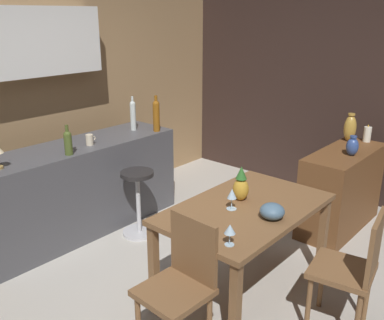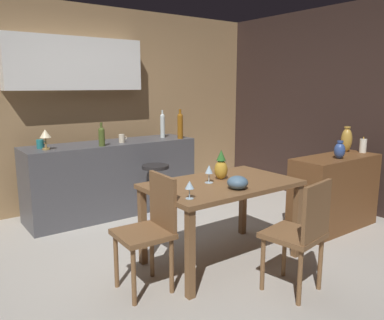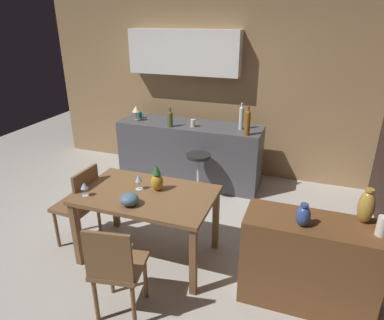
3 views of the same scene
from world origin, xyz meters
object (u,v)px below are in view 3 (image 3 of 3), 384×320
wine_bottle_amber (248,122)px  pillar_candle_tall (382,226)px  cup_teal (139,115)px  fruit_bowl (129,199)px  chair_by_doorway (116,267)px  pineapple_centerpiece (157,179)px  cup_cream (193,123)px  chair_near_window (80,203)px  sideboard_cabinet (308,263)px  wine_bottle_clear (241,117)px  counter_lamp (136,110)px  bar_stool (198,176)px  vase_brass (366,207)px  wine_bottle_olive (170,118)px  dining_table (147,201)px  vase_ceramic_blue (303,216)px  wine_glass_left (139,179)px  wine_glass_right (84,186)px

wine_bottle_amber → pillar_candle_tall: wine_bottle_amber is taller
cup_teal → fruit_bowl: bearing=-64.9°
chair_by_doorway → pillar_candle_tall: bearing=18.9°
pineapple_centerpiece → cup_cream: bearing=96.8°
chair_near_window → pillar_candle_tall: (2.80, -0.09, 0.39)m
fruit_bowl → pillar_candle_tall: pillar_candle_tall is taller
sideboard_cabinet → wine_bottle_amber: size_ratio=2.85×
sideboard_cabinet → pineapple_centerpiece: bearing=171.9°
wine_bottle_clear → counter_lamp: wine_bottle_clear is taller
bar_stool → wine_bottle_clear: bearing=50.3°
wine_bottle_amber → vase_brass: 2.05m
chair_by_doorway → fruit_bowl: chair_by_doorway is taller
cup_teal → counter_lamp: counter_lamp is taller
cup_cream → wine_bottle_olive: bearing=-160.7°
wine_bottle_clear → cup_teal: bearing=178.8°
pineapple_centerpiece → wine_bottle_amber: (0.59, 1.52, 0.23)m
pineapple_centerpiece → wine_bottle_clear: size_ratio=0.75×
chair_near_window → wine_bottle_amber: wine_bottle_amber is taller
cup_cream → dining_table: bearing=-86.0°
vase_ceramic_blue → vase_brass: vase_brass is taller
wine_bottle_olive → pillar_candle_tall: size_ratio=1.48×
wine_glass_left → wine_bottle_olive: bearing=101.5°
wine_glass_right → wine_bottle_clear: wine_bottle_clear is taller
dining_table → wine_bottle_clear: 1.97m
bar_stool → vase_ceramic_blue: size_ratio=3.43×
fruit_bowl → counter_lamp: (-0.97, 1.99, 0.27)m
wine_glass_left → chair_near_window: bearing=-171.0°
wine_bottle_amber → wine_bottle_olive: wine_bottle_amber is taller
chair_by_doorway → wine_glass_right: 0.92m
bar_stool → wine_glass_left: wine_glass_left is taller
sideboard_cabinet → chair_by_doorway: bearing=-154.7°
pillar_candle_tall → vase_ceramic_blue: vase_ceramic_blue is taller
wine_glass_left → vase_brass: bearing=-1.2°
chair_near_window → bar_stool: 1.63m
wine_glass_left → cup_cream: size_ratio=1.53×
bar_stool → pineapple_centerpiece: (-0.03, -1.22, 0.50)m
wine_glass_right → wine_bottle_clear: (1.07, 2.09, 0.23)m
vase_brass → counter_lamp: bearing=149.6°
wine_bottle_olive → wine_glass_left: bearing=-78.5°
chair_by_doorway → fruit_bowl: size_ratio=5.14×
dining_table → counter_lamp: counter_lamp is taller
wine_bottle_olive → vase_ceramic_blue: (1.89, -1.83, -0.11)m
chair_by_doorway → chair_near_window: bearing=139.9°
dining_table → fruit_bowl: bearing=-100.4°
cup_teal → vase_ceramic_blue: bearing=-39.6°
wine_bottle_amber → pillar_candle_tall: 2.23m
sideboard_cabinet → wine_glass_right: (-2.09, -0.13, 0.43)m
fruit_bowl → cup_cream: size_ratio=1.67×
sideboard_cabinet → wine_glass_left: wine_glass_left is taller
dining_table → wine_bottle_clear: wine_bottle_clear is taller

